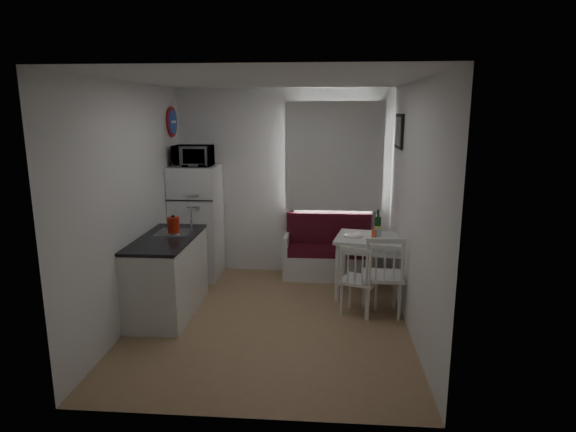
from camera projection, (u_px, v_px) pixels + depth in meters
name	position (u px, v px, depth m)	size (l,w,h in m)	color
floor	(270.00, 321.00, 5.37)	(3.00, 3.50, 0.02)	#9C7953
ceiling	(268.00, 80.00, 4.81)	(3.00, 3.50, 0.02)	white
wall_back	(284.00, 183.00, 6.80)	(3.00, 0.02, 2.60)	white
wall_front	(241.00, 255.00, 3.39)	(3.00, 0.02, 2.60)	white
wall_left	(132.00, 205.00, 5.21)	(0.02, 3.50, 2.60)	white
wall_right	(413.00, 209.00, 4.98)	(0.02, 3.50, 2.60)	white
window	(334.00, 160.00, 6.64)	(1.22, 0.06, 1.47)	white
curtain	(334.00, 157.00, 6.57)	(1.35, 0.02, 1.50)	white
kitchen_counter	(168.00, 275.00, 5.52)	(0.62, 1.32, 1.16)	white
wall_sign	(172.00, 122.00, 6.43)	(0.40, 0.40, 0.03)	#1C44AB
picture_frame	(399.00, 131.00, 5.89)	(0.04, 0.52, 0.42)	black
bench	(328.00, 257.00, 6.73)	(1.24, 0.48, 0.89)	white
dining_table	(377.00, 244.00, 5.98)	(1.12, 0.88, 0.76)	white
chair_left	(360.00, 273.00, 5.39)	(0.50, 0.50, 0.44)	white
chair_right	(384.00, 268.00, 5.34)	(0.45, 0.42, 0.51)	white
fridge	(197.00, 222.00, 6.66)	(0.63, 0.63, 1.57)	white
microwave	(193.00, 156.00, 6.41)	(0.50, 0.34, 0.28)	white
kettle	(173.00, 225.00, 5.53)	(0.17, 0.17, 0.22)	#B0200E
wine_bottle	(378.00, 223.00, 6.02)	(0.08, 0.08, 0.33)	#143F17
drinking_glass_orange	(374.00, 234.00, 5.90)	(0.06, 0.06, 0.10)	#FF5C2A
drinking_glass_blue	(378.00, 233.00, 6.00)	(0.06, 0.06, 0.10)	#8DC2F0
plate	(353.00, 236.00, 6.00)	(0.22, 0.22, 0.02)	white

